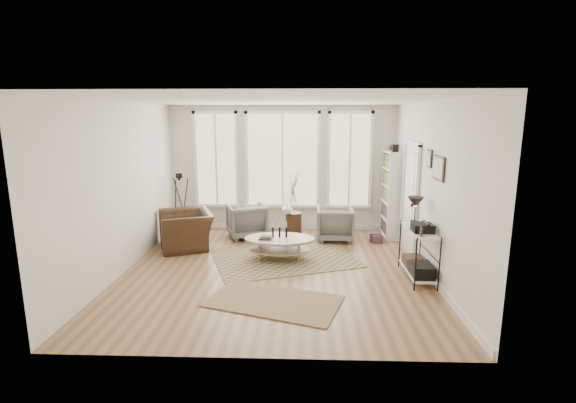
{
  "coord_description": "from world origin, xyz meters",
  "views": [
    {
      "loc": [
        0.46,
        -6.92,
        2.63
      ],
      "look_at": [
        0.2,
        0.6,
        1.1
      ],
      "focal_mm": 26.0,
      "sensor_mm": 36.0,
      "label": 1
    }
  ],
  "objects_px": {
    "low_shelf": "(418,248)",
    "armchair_left": "(247,221)",
    "accent_chair": "(186,230)",
    "armchair_right": "(335,224)",
    "bookcase": "(391,194)",
    "side_table": "(294,204)",
    "coffee_table": "(279,243)"
  },
  "relations": [
    {
      "from": "side_table",
      "to": "accent_chair",
      "type": "relative_size",
      "value": 1.32
    },
    {
      "from": "low_shelf",
      "to": "accent_chair",
      "type": "bearing_deg",
      "value": 160.51
    },
    {
      "from": "coffee_table",
      "to": "armchair_left",
      "type": "distance_m",
      "value": 1.67
    },
    {
      "from": "armchair_left",
      "to": "side_table",
      "type": "relative_size",
      "value": 0.54
    },
    {
      "from": "side_table",
      "to": "low_shelf",
      "type": "bearing_deg",
      "value": -49.11
    },
    {
      "from": "armchair_right",
      "to": "low_shelf",
      "type": "bearing_deg",
      "value": 120.29
    },
    {
      "from": "armchair_left",
      "to": "accent_chair",
      "type": "distance_m",
      "value": 1.39
    },
    {
      "from": "low_shelf",
      "to": "accent_chair",
      "type": "xyz_separation_m",
      "value": [
        -4.29,
        1.52,
        -0.14
      ]
    },
    {
      "from": "bookcase",
      "to": "side_table",
      "type": "distance_m",
      "value": 2.18
    },
    {
      "from": "bookcase",
      "to": "coffee_table",
      "type": "distance_m",
      "value": 2.99
    },
    {
      "from": "armchair_right",
      "to": "side_table",
      "type": "bearing_deg",
      "value": -17.41
    },
    {
      "from": "coffee_table",
      "to": "accent_chair",
      "type": "distance_m",
      "value": 2.05
    },
    {
      "from": "bookcase",
      "to": "low_shelf",
      "type": "height_order",
      "value": "bookcase"
    },
    {
      "from": "bookcase",
      "to": "coffee_table",
      "type": "height_order",
      "value": "bookcase"
    },
    {
      "from": "armchair_left",
      "to": "accent_chair",
      "type": "xyz_separation_m",
      "value": [
        -1.14,
        -0.8,
        -0.0
      ]
    },
    {
      "from": "bookcase",
      "to": "accent_chair",
      "type": "bearing_deg",
      "value": -166.99
    },
    {
      "from": "low_shelf",
      "to": "armchair_left",
      "type": "height_order",
      "value": "low_shelf"
    },
    {
      "from": "armchair_left",
      "to": "low_shelf",
      "type": "bearing_deg",
      "value": 123.5
    },
    {
      "from": "low_shelf",
      "to": "coffee_table",
      "type": "bearing_deg",
      "value": 160.09
    },
    {
      "from": "armchair_right",
      "to": "coffee_table",
      "type": "bearing_deg",
      "value": 49.31
    },
    {
      "from": "bookcase",
      "to": "armchair_left",
      "type": "height_order",
      "value": "bookcase"
    },
    {
      "from": "coffee_table",
      "to": "accent_chair",
      "type": "xyz_separation_m",
      "value": [
        -1.94,
        0.67,
        0.05
      ]
    },
    {
      "from": "coffee_table",
      "to": "accent_chair",
      "type": "height_order",
      "value": "accent_chair"
    },
    {
      "from": "armchair_left",
      "to": "armchair_right",
      "type": "height_order",
      "value": "armchair_left"
    },
    {
      "from": "armchair_left",
      "to": "armchair_right",
      "type": "xyz_separation_m",
      "value": [
        1.94,
        -0.18,
        -0.01
      ]
    },
    {
      "from": "armchair_left",
      "to": "armchair_right",
      "type": "relative_size",
      "value": 1.03
    },
    {
      "from": "bookcase",
      "to": "low_shelf",
      "type": "xyz_separation_m",
      "value": [
        -0.06,
        -2.52,
        -0.44
      ]
    },
    {
      "from": "low_shelf",
      "to": "side_table",
      "type": "relative_size",
      "value": 0.87
    },
    {
      "from": "low_shelf",
      "to": "armchair_left",
      "type": "distance_m",
      "value": 3.91
    },
    {
      "from": "side_table",
      "to": "coffee_table",
      "type": "bearing_deg",
      "value": -98.55
    },
    {
      "from": "accent_chair",
      "to": "armchair_left",
      "type": "bearing_deg",
      "value": 103.05
    },
    {
      "from": "armchair_right",
      "to": "side_table",
      "type": "relative_size",
      "value": 0.53
    }
  ]
}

